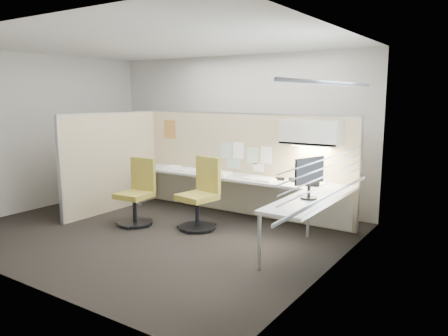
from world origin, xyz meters
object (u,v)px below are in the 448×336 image
Objects in this scene: monitor at (309,175)px; chair_right at (201,196)px; chair_left at (137,194)px; desk at (246,187)px; phone at (313,182)px.

chair_right is at bearing 106.33° from monitor.
chair_left is 1.06m from chair_right.
desk is 7.40× the size of monitor.
chair_right is 2.03× the size of monitor.
monitor reaches higher than chair_right.
chair_right is at bearing -171.35° from phone.
phone is (-0.29, 0.84, -0.26)m from monitor.
desk is 15.59× the size of phone.
monitor is (2.82, 0.29, 0.55)m from chair_left.
monitor is at bearing -88.07° from phone.
chair_right reaches higher than chair_left.
monitor is (1.82, -0.09, 0.53)m from chair_right.
chair_left is (-1.45, -1.01, -0.11)m from desk.
monitor reaches higher than phone.
chair_left reaches higher than desk.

